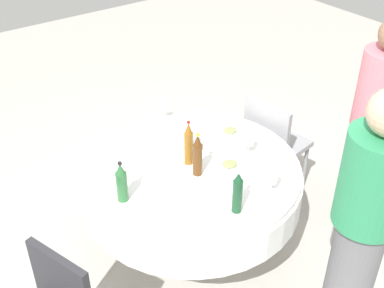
{
  "coord_description": "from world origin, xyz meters",
  "views": [
    {
      "loc": [
        -1.52,
        -2.06,
        2.63
      ],
      "look_at": [
        0.0,
        0.0,
        0.91
      ],
      "focal_mm": 46.5,
      "sensor_mm": 36.0,
      "label": 1
    }
  ],
  "objects_px": {
    "bottle_green_outer": "(122,183)",
    "bottle_dark_green_west": "(238,193)",
    "chair_near": "(272,140)",
    "wine_glass_near": "(272,177)",
    "wine_glass_mid": "(165,105)",
    "plate_right": "(230,132)",
    "wine_glass_west": "(249,140)",
    "plate_north": "(162,174)",
    "person_outer": "(363,226)",
    "person_inner": "(375,127)",
    "dining_table": "(192,184)",
    "plate_front": "(230,166)",
    "bottle_brown_rear": "(198,156)",
    "wine_glass_east": "(190,136)",
    "bottle_amber_inner": "(189,144)"
  },
  "relations": [
    {
      "from": "wine_glass_near",
      "to": "plate_front",
      "type": "height_order",
      "value": "wine_glass_near"
    },
    {
      "from": "bottle_green_outer",
      "to": "wine_glass_mid",
      "type": "relative_size",
      "value": 1.71
    },
    {
      "from": "wine_glass_east",
      "to": "plate_right",
      "type": "bearing_deg",
      "value": -1.25
    },
    {
      "from": "bottle_dark_green_west",
      "to": "person_inner",
      "type": "distance_m",
      "value": 1.23
    },
    {
      "from": "wine_glass_east",
      "to": "wine_glass_near",
      "type": "distance_m",
      "value": 0.65
    },
    {
      "from": "plate_right",
      "to": "bottle_dark_green_west",
      "type": "bearing_deg",
      "value": -127.42
    },
    {
      "from": "bottle_green_outer",
      "to": "bottle_dark_green_west",
      "type": "relative_size",
      "value": 0.95
    },
    {
      "from": "dining_table",
      "to": "wine_glass_west",
      "type": "height_order",
      "value": "wine_glass_west"
    },
    {
      "from": "dining_table",
      "to": "bottle_green_outer",
      "type": "bearing_deg",
      "value": -176.73
    },
    {
      "from": "bottle_amber_inner",
      "to": "dining_table",
      "type": "bearing_deg",
      "value": -90.51
    },
    {
      "from": "wine_glass_mid",
      "to": "bottle_green_outer",
      "type": "bearing_deg",
      "value": -138.87
    },
    {
      "from": "wine_glass_west",
      "to": "wine_glass_near",
      "type": "distance_m",
      "value": 0.41
    },
    {
      "from": "bottle_brown_rear",
      "to": "wine_glass_east",
      "type": "distance_m",
      "value": 0.28
    },
    {
      "from": "chair_near",
      "to": "wine_glass_east",
      "type": "bearing_deg",
      "value": -100.3
    },
    {
      "from": "bottle_green_outer",
      "to": "wine_glass_east",
      "type": "xyz_separation_m",
      "value": [
        0.62,
        0.18,
        -0.02
      ]
    },
    {
      "from": "person_inner",
      "to": "chair_near",
      "type": "relative_size",
      "value": 1.86
    },
    {
      "from": "bottle_amber_inner",
      "to": "wine_glass_near",
      "type": "distance_m",
      "value": 0.57
    },
    {
      "from": "bottle_green_outer",
      "to": "bottle_dark_green_west",
      "type": "distance_m",
      "value": 0.66
    },
    {
      "from": "bottle_brown_rear",
      "to": "dining_table",
      "type": "bearing_deg",
      "value": 75.04
    },
    {
      "from": "bottle_green_outer",
      "to": "chair_near",
      "type": "height_order",
      "value": "bottle_green_outer"
    },
    {
      "from": "wine_glass_near",
      "to": "bottle_dark_green_west",
      "type": "bearing_deg",
      "value": -177.85
    },
    {
      "from": "bottle_dark_green_west",
      "to": "wine_glass_mid",
      "type": "bearing_deg",
      "value": 77.35
    },
    {
      "from": "bottle_brown_rear",
      "to": "person_outer",
      "type": "bearing_deg",
      "value": -72.39
    },
    {
      "from": "wine_glass_near",
      "to": "dining_table",
      "type": "bearing_deg",
      "value": 114.83
    },
    {
      "from": "wine_glass_mid",
      "to": "plate_right",
      "type": "bearing_deg",
      "value": -60.76
    },
    {
      "from": "bottle_dark_green_west",
      "to": "person_outer",
      "type": "height_order",
      "value": "person_outer"
    },
    {
      "from": "bottle_green_outer",
      "to": "plate_front",
      "type": "distance_m",
      "value": 0.72
    },
    {
      "from": "wine_glass_east",
      "to": "bottle_brown_rear",
      "type": "bearing_deg",
      "value": -116.41
    },
    {
      "from": "wine_glass_near",
      "to": "wine_glass_east",
      "type": "bearing_deg",
      "value": 101.23
    },
    {
      "from": "bottle_brown_rear",
      "to": "person_inner",
      "type": "bearing_deg",
      "value": -18.83
    },
    {
      "from": "plate_right",
      "to": "chair_near",
      "type": "xyz_separation_m",
      "value": [
        0.43,
        -0.01,
        -0.23
      ]
    },
    {
      "from": "wine_glass_near",
      "to": "wine_glass_mid",
      "type": "bearing_deg",
      "value": 91.8
    },
    {
      "from": "plate_north",
      "to": "person_outer",
      "type": "distance_m",
      "value": 1.22
    },
    {
      "from": "bottle_amber_inner",
      "to": "chair_near",
      "type": "xyz_separation_m",
      "value": [
        0.87,
        0.1,
        -0.37
      ]
    },
    {
      "from": "plate_north",
      "to": "bottle_dark_green_west",
      "type": "bearing_deg",
      "value": -73.59
    },
    {
      "from": "person_outer",
      "to": "bottle_green_outer",
      "type": "bearing_deg",
      "value": -67.32
    },
    {
      "from": "wine_glass_west",
      "to": "plate_north",
      "type": "bearing_deg",
      "value": 166.76
    },
    {
      "from": "bottle_green_outer",
      "to": "person_inner",
      "type": "height_order",
      "value": "person_inner"
    },
    {
      "from": "chair_near",
      "to": "wine_glass_near",
      "type": "bearing_deg",
      "value": -54.9
    },
    {
      "from": "wine_glass_near",
      "to": "person_inner",
      "type": "relative_size",
      "value": 0.09
    },
    {
      "from": "dining_table",
      "to": "plate_north",
      "type": "xyz_separation_m",
      "value": [
        -0.21,
        0.03,
        0.16
      ]
    },
    {
      "from": "dining_table",
      "to": "bottle_amber_inner",
      "type": "relative_size",
      "value": 4.55
    },
    {
      "from": "bottle_green_outer",
      "to": "plate_north",
      "type": "distance_m",
      "value": 0.34
    },
    {
      "from": "wine_glass_mid",
      "to": "person_inner",
      "type": "distance_m",
      "value": 1.47
    },
    {
      "from": "dining_table",
      "to": "wine_glass_east",
      "type": "relative_size",
      "value": 9.19
    },
    {
      "from": "bottle_green_outer",
      "to": "dining_table",
      "type": "bearing_deg",
      "value": 3.27
    },
    {
      "from": "plate_north",
      "to": "person_inner",
      "type": "relative_size",
      "value": 0.15
    },
    {
      "from": "dining_table",
      "to": "wine_glass_east",
      "type": "xyz_separation_m",
      "value": [
        0.1,
        0.16,
        0.25
      ]
    },
    {
      "from": "bottle_amber_inner",
      "to": "person_inner",
      "type": "distance_m",
      "value": 1.29
    },
    {
      "from": "chair_near",
      "to": "wine_glass_west",
      "type": "bearing_deg",
      "value": -72.3
    }
  ]
}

